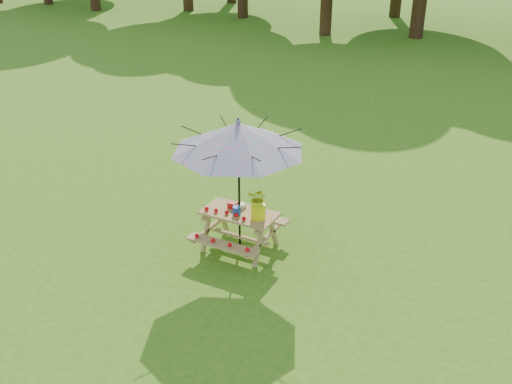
% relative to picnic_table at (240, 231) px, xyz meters
% --- Properties ---
extents(picnic_table, '(1.20, 1.32, 0.67)m').
position_rel_picnic_table_xyz_m(picnic_table, '(0.00, 0.00, 0.00)').
color(picnic_table, '#A5864A').
rests_on(picnic_table, ground).
extents(patio_umbrella, '(2.13, 2.13, 2.25)m').
position_rel_picnic_table_xyz_m(patio_umbrella, '(0.00, 0.00, 1.62)').
color(patio_umbrella, black).
rests_on(patio_umbrella, ground).
extents(produce_bins, '(0.30, 0.36, 0.13)m').
position_rel_picnic_table_xyz_m(produce_bins, '(-0.07, 0.04, 0.40)').
color(produce_bins, red).
rests_on(produce_bins, picnic_table).
extents(tomatoes_row, '(0.77, 0.13, 0.07)m').
position_rel_picnic_table_xyz_m(tomatoes_row, '(-0.15, -0.18, 0.38)').
color(tomatoes_row, red).
rests_on(tomatoes_row, picnic_table).
extents(flower_bucket, '(0.31, 0.27, 0.51)m').
position_rel_picnic_table_xyz_m(flower_bucket, '(0.36, -0.03, 0.62)').
color(flower_bucket, '#FFF20D').
rests_on(flower_bucket, picnic_table).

